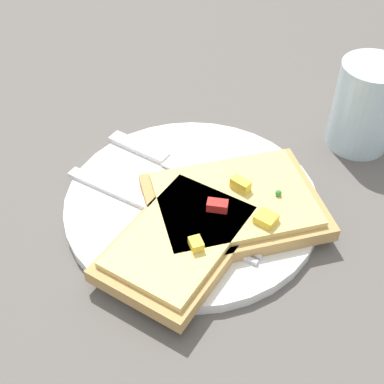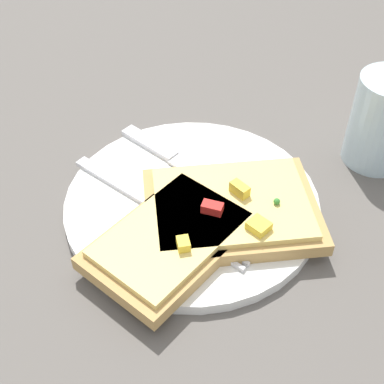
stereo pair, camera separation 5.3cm
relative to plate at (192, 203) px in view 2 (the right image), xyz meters
name	(u,v)px [view 2 (the right image)]	position (x,y,z in m)	size (l,w,h in m)	color
ground_plane	(192,207)	(0.00, 0.00, -0.01)	(4.00, 4.00, 0.00)	#56514C
plate	(192,203)	(0.00, 0.00, 0.00)	(0.26, 0.26, 0.01)	white
fork	(168,213)	(-0.01, -0.03, 0.01)	(0.22, 0.05, 0.01)	silver
knife	(179,161)	(-0.04, 0.04, 0.01)	(0.20, 0.06, 0.01)	silver
pizza_slice_main	(234,206)	(0.04, 0.00, 0.02)	(0.21, 0.20, 0.03)	tan
pizza_slice_corner	(171,239)	(0.01, -0.06, 0.02)	(0.12, 0.17, 0.03)	tan
crumb_scatter	(246,181)	(0.04, 0.05, 0.01)	(0.04, 0.05, 0.01)	tan
drinking_glass	(383,121)	(0.14, 0.17, 0.04)	(0.07, 0.07, 0.10)	silver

